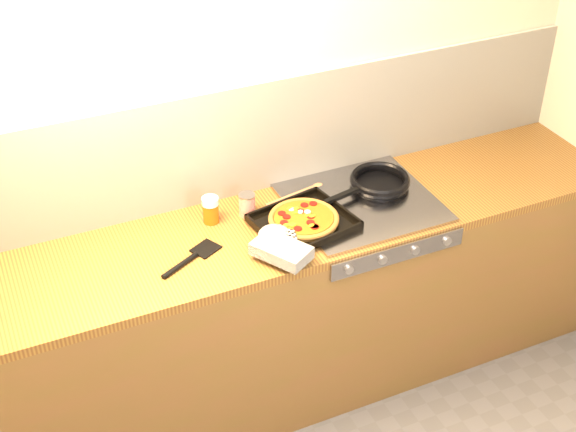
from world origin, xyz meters
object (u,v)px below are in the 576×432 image
pizza_on_tray (296,227)px  tomato_can (247,205)px  juice_glass (211,210)px  frying_pan (379,182)px

pizza_on_tray → tomato_can: size_ratio=5.00×
pizza_on_tray → tomato_can: 0.25m
pizza_on_tray → juice_glass: bearing=139.9°
frying_pan → tomato_can: (-0.59, 0.06, 0.01)m
frying_pan → tomato_can: tomato_can is taller
pizza_on_tray → tomato_can: bearing=119.4°
frying_pan → tomato_can: bearing=174.6°
pizza_on_tray → frying_pan: size_ratio=1.09×
juice_glass → tomato_can: bearing=-5.2°
tomato_can → juice_glass: bearing=174.8°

